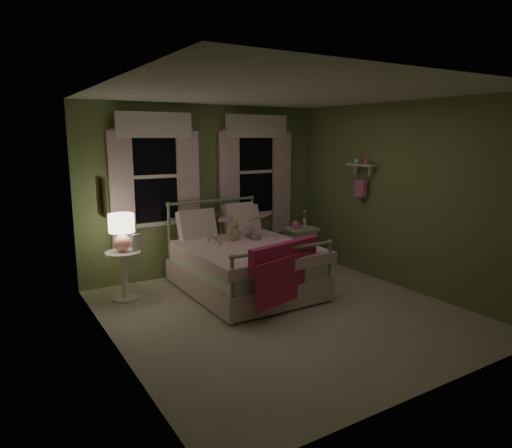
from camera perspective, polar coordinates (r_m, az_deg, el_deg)
room_shell at (r=5.37m, az=3.58°, el=2.07°), size 4.20×4.20×4.20m
bed at (r=6.36m, az=-1.55°, el=-5.03°), size 1.58×2.04×1.18m
pink_throw at (r=5.47m, az=3.72°, el=-5.16°), size 1.09×0.41×0.71m
child_left at (r=6.48m, az=-5.67°, el=0.23°), size 0.27×0.19×0.72m
child_right at (r=6.73m, az=-1.39°, el=0.93°), size 0.40×0.33×0.77m
book_left at (r=6.25m, az=-4.68°, el=0.18°), size 0.23×0.18×0.26m
book_right at (r=6.53m, az=-0.28°, el=0.29°), size 0.21×0.14×0.26m
teddy_bear at (r=6.49m, az=-2.82°, el=-0.93°), size 0.24×0.20×0.32m
nightstand_left at (r=6.23m, az=-16.18°, el=-5.41°), size 0.46×0.46×0.65m
table_lamp at (r=6.11m, az=-16.45°, el=-0.57°), size 0.33×0.33×0.49m
book_nightstand at (r=6.12m, az=-15.20°, el=-3.33°), size 0.23×0.27×0.02m
nightstand_right at (r=7.52m, az=5.58°, el=-1.22°), size 0.50×0.40×0.64m
pink_toy at (r=7.43m, az=5.01°, el=-0.11°), size 0.14×0.20×0.14m
bud_vase at (r=7.59m, az=6.11°, el=0.72°), size 0.06×0.06×0.28m
window_left at (r=6.76m, az=-12.47°, el=6.40°), size 1.34×0.13×1.96m
window_right at (r=7.49m, az=0.00°, el=7.07°), size 1.34×0.13×1.96m
wall_shelf at (r=7.09m, az=13.01°, el=5.78°), size 0.15×0.50×0.60m
framed_picture at (r=5.10m, az=-18.79°, el=3.32°), size 0.03×0.32×0.42m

